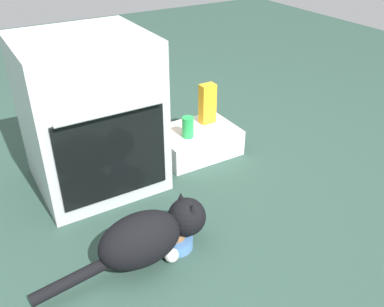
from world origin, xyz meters
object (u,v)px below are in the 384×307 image
at_px(pantry_cabinet, 197,141).
at_px(sauce_jar, 162,118).
at_px(cat, 149,235).
at_px(juice_carton, 207,104).
at_px(food_bowl, 176,241).
at_px(soda_can, 188,127).
at_px(oven, 90,115).

distance_m(pantry_cabinet, sauce_jar, 0.25).
xyz_separation_m(cat, juice_carton, (0.72, 0.70, 0.15)).
xyz_separation_m(food_bowl, soda_can, (0.41, 0.59, 0.18)).
height_order(food_bowl, juice_carton, juice_carton).
relative_size(pantry_cabinet, sauce_jar, 3.25).
distance_m(food_bowl, sauce_jar, 0.84).
height_order(food_bowl, cat, cat).
bearing_deg(soda_can, oven, 172.69).
distance_m(pantry_cabinet, juice_carton, 0.23).
xyz_separation_m(oven, food_bowl, (0.11, -0.66, -0.35)).
bearing_deg(pantry_cabinet, sauce_jar, 145.90).
bearing_deg(juice_carton, oven, -177.34).
bearing_deg(oven, sauce_jar, 12.13).
xyz_separation_m(food_bowl, cat, (-0.13, -0.01, 0.09)).
height_order(pantry_cabinet, cat, cat).
bearing_deg(juice_carton, food_bowl, -130.68).
bearing_deg(cat, food_bowl, -0.00).
height_order(sauce_jar, soda_can, sauce_jar).
distance_m(food_bowl, cat, 0.16).
height_order(food_bowl, soda_can, soda_can).
bearing_deg(sauce_jar, food_bowl, -113.19).
bearing_deg(food_bowl, oven, 99.56).
height_order(food_bowl, sauce_jar, sauce_jar).
distance_m(oven, food_bowl, 0.76).
height_order(cat, juice_carton, juice_carton).
distance_m(oven, sauce_jar, 0.47).
height_order(pantry_cabinet, soda_can, soda_can).
distance_m(sauce_jar, soda_can, 0.18).
bearing_deg(sauce_jar, cat, -120.62).
height_order(oven, food_bowl, oven).
relative_size(pantry_cabinet, food_bowl, 3.19).
xyz_separation_m(food_bowl, sauce_jar, (0.32, 0.75, 0.19)).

